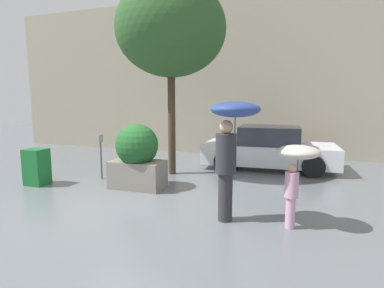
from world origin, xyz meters
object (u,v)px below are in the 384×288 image
planter_box (137,156)px  person_child (296,163)px  parking_meter (101,147)px  parked_car_near (269,149)px  street_tree (171,30)px  person_adult (231,136)px  newspaper_box (37,167)px

planter_box → person_child: bearing=-19.3°
parking_meter → planter_box: bearing=-17.8°
parked_car_near → street_tree: (-2.57, -1.66, 3.37)m
planter_box → parked_car_near: size_ratio=0.38×
person_adult → parking_meter: (-3.81, 1.75, -0.61)m
person_child → newspaper_box: bearing=137.1°
planter_box → street_tree: (0.24, 1.58, 3.19)m
person_adult → street_tree: street_tree is taller
newspaper_box → person_child: bearing=-6.5°
person_adult → parked_car_near: bearing=101.8°
person_adult → parked_car_near: (0.32, 4.56, -0.89)m
parking_meter → parked_car_near: bearing=34.3°
person_adult → street_tree: size_ratio=0.39×
person_child → parked_car_near: (-0.74, 4.48, -0.49)m
person_child → parked_car_near: bearing=63.0°
planter_box → parked_car_near: bearing=49.0°
person_child → newspaper_box: 6.14m
street_tree → person_adult: bearing=-52.2°
planter_box → newspaper_box: size_ratio=1.71×
person_adult → planter_box: bearing=167.8°
planter_box → street_tree: 3.57m
person_adult → person_child: 1.13m
person_child → parking_meter: person_child is taller
person_adult → parking_meter: person_adult is taller
planter_box → parking_meter: size_ratio=1.27×
parking_meter → person_adult: bearing=-24.6°
person_adult → parked_car_near: 4.66m
parking_meter → newspaper_box: parking_meter is taller
person_child → newspaper_box: (-6.06, 0.69, -0.63)m
parking_meter → newspaper_box: (-1.19, -0.97, -0.42)m
person_adult → newspaper_box: person_adult is taller
planter_box → person_child: planter_box is taller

